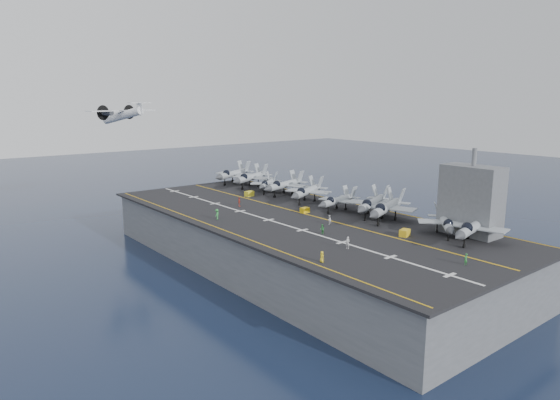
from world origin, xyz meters
TOP-DOWN VIEW (x-y plane):
  - ground at (0.00, 0.00)m, footprint 500.00×500.00m
  - hull at (0.00, 0.00)m, footprint 36.00×90.00m
  - flight_deck at (0.00, 0.00)m, footprint 38.00×92.00m
  - foul_line at (3.00, 0.00)m, footprint 0.35×90.00m
  - landing_centerline at (-6.00, 0.00)m, footprint 0.50×90.00m
  - deck_edge_port at (-17.00, 0.00)m, footprint 0.25×90.00m
  - deck_edge_stbd at (18.50, 0.00)m, footprint 0.25×90.00m
  - island_superstructure at (15.00, -30.00)m, footprint 5.00×10.00m
  - fighter_jet_0 at (11.08, -33.11)m, footprint 17.14×13.36m
  - fighter_jet_1 at (11.29, -27.72)m, footprint 16.16×15.74m
  - fighter_jet_2 at (11.15, -14.82)m, footprint 18.95×15.90m
  - fighter_jet_3 at (12.29, -10.25)m, footprint 18.70×16.08m
  - fighter_jet_4 at (10.56, -2.35)m, footprint 15.01×11.71m
  - fighter_jet_5 at (11.40, 8.42)m, footprint 18.12×15.71m
  - fighter_jet_6 at (13.00, 18.57)m, footprint 17.95×14.58m
  - fighter_jet_7 at (11.78, 23.88)m, footprint 16.03×15.36m
  - fighter_jet_8 at (12.93, 32.86)m, footprint 19.31×16.70m
  - tow_cart_a at (5.12, -23.96)m, footprint 2.29×1.82m
  - tow_cart_b at (3.68, 0.38)m, footprint 1.94×1.35m
  - tow_cart_c at (5.10, 22.42)m, footprint 2.27×1.64m
  - crew_0 at (-15.63, -25.38)m, footprint 0.80×1.07m
  - crew_1 at (-7.81, -22.94)m, footprint 0.94×1.26m
  - crew_2 at (-4.87, -14.02)m, footprint 0.90×1.15m
  - crew_3 at (-13.57, 6.77)m, footprint 1.47×1.41m
  - crew_4 at (-3.43, 14.06)m, footprint 1.38×1.46m
  - crew_6 at (-0.48, -38.90)m, footprint 1.07×0.76m
  - crew_7 at (0.88, -9.78)m, footprint 1.08×0.75m
  - transport_plane at (-11.18, 58.66)m, footprint 25.83×21.68m
  - fighter_jet_9 at (12.93, 41.36)m, footprint 19.31×16.70m

SIDE VIEW (x-z plane):
  - ground at x=0.00m, z-range 0.00..0.00m
  - hull at x=0.00m, z-range 0.00..10.00m
  - flight_deck at x=0.00m, z-range 10.00..10.40m
  - foul_line at x=3.00m, z-range 10.41..10.43m
  - landing_centerline at x=-6.00m, z-range 10.41..10.43m
  - deck_edge_port at x=-17.00m, z-range 10.41..10.43m
  - deck_edge_stbd at x=18.50m, z-range 10.41..10.43m
  - tow_cart_b at x=3.68m, z-range 10.40..11.51m
  - tow_cart_a at x=5.12m, z-range 10.40..11.60m
  - tow_cart_c at x=5.10m, z-range 10.40..11.66m
  - crew_0 at x=-15.63m, z-range 10.40..12.04m
  - crew_6 at x=-0.48m, z-range 10.40..12.09m
  - crew_2 at x=-4.87m, z-range 10.40..12.10m
  - crew_7 at x=0.88m, z-range 10.40..12.14m
  - crew_1 at x=-7.81m, z-range 10.40..12.32m
  - crew_4 at x=-3.43m, z-range 10.40..12.43m
  - crew_3 at x=-13.57m, z-range 10.40..12.44m
  - fighter_jet_4 at x=10.56m, z-range 10.40..15.02m
  - fighter_jet_7 at x=11.78m, z-range 10.40..15.05m
  - fighter_jet_1 at x=11.29m, z-range 10.40..15.11m
  - fighter_jet_0 at x=11.08m, z-range 10.40..15.68m
  - fighter_jet_5 at x=11.40m, z-range 10.40..15.69m
  - fighter_jet_6 at x=13.00m, z-range 10.40..15.80m
  - fighter_jet_3 at x=12.29m, z-range 10.40..15.88m
  - fighter_jet_2 at x=11.15m, z-range 10.40..16.00m
  - fighter_jet_8 at x=12.93m, z-range 10.40..16.04m
  - fighter_jet_9 at x=12.93m, z-range 10.40..16.04m
  - island_superstructure at x=15.00m, z-range 10.40..25.40m
  - transport_plane at x=-11.18m, z-range 26.66..31.86m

